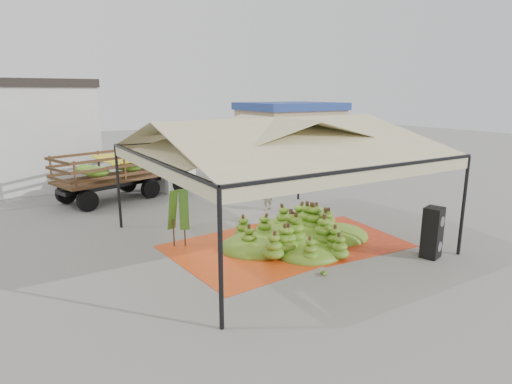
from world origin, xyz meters
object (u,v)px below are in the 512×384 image
vendor (267,192)px  truck_right (286,155)px  speaker_stack (432,233)px  banana_heap (301,225)px  truck_left (133,167)px

vendor → truck_right: 7.49m
speaker_stack → truck_right: bearing=56.4°
banana_heap → speaker_stack: size_ratio=3.50×
speaker_stack → truck_right: size_ratio=0.24×
banana_heap → vendor: vendor is taller
speaker_stack → truck_left: bearing=95.7°
truck_right → truck_left: bearing=-159.2°
banana_heap → speaker_stack: 3.94m
speaker_stack → vendor: size_ratio=0.97×
banana_heap → vendor: (1.21, 3.86, 0.22)m
truck_left → truck_right: 8.92m
truck_right → vendor: bearing=-111.6°
speaker_stack → vendor: bearing=83.2°
banana_heap → truck_left: (-2.78, 9.30, 0.78)m
truck_left → vendor: bearing=-70.7°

